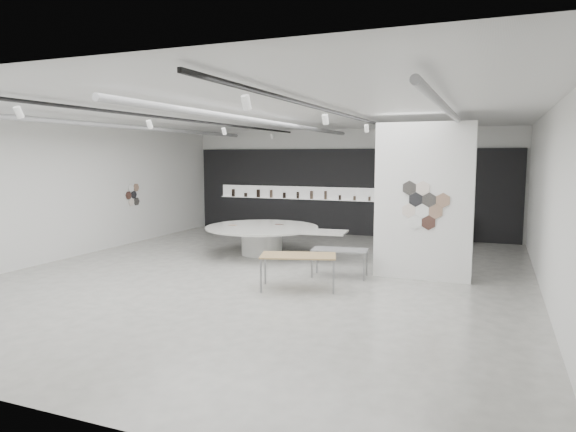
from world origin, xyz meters
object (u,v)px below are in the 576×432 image
at_px(display_island, 264,236).
at_px(sample_table_stone, 340,252).
at_px(partition_column, 423,202).
at_px(kitchen_counter, 442,228).
at_px(sample_table_wood, 298,257).

distance_m(display_island, sample_table_stone, 3.35).
bearing_deg(sample_table_stone, partition_column, 16.63).
height_order(partition_column, sample_table_stone, partition_column).
relative_size(display_island, kitchen_counter, 2.55).
bearing_deg(sample_table_stone, display_island, 146.97).
xyz_separation_m(display_island, kitchen_counter, (4.55, 4.25, -0.06)).
distance_m(partition_column, sample_table_wood, 3.24).
relative_size(sample_table_stone, kitchen_counter, 0.78).
bearing_deg(partition_column, sample_table_wood, -139.71).
bearing_deg(sample_table_wood, display_island, 125.31).
xyz_separation_m(partition_column, display_island, (-4.62, 1.28, -1.26)).
bearing_deg(display_island, partition_column, -21.65).
distance_m(partition_column, sample_table_stone, 2.24).
relative_size(display_island, sample_table_wood, 2.51).
bearing_deg(sample_table_wood, sample_table_stone, 70.51).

